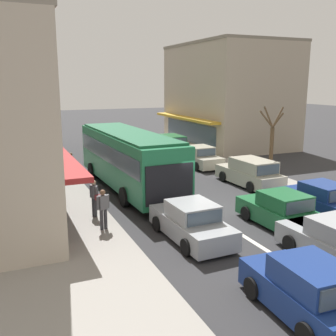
% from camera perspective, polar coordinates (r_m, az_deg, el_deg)
% --- Properties ---
extents(ground_plane, '(140.00, 140.00, 0.00)m').
position_cam_1_polar(ground_plane, '(18.87, 4.45, -5.81)').
color(ground_plane, '#2D2D30').
extents(lane_centre_line, '(0.20, 28.00, 0.01)m').
position_cam_1_polar(lane_centre_line, '(22.33, -0.31, -2.87)').
color(lane_centre_line, silver).
rests_on(lane_centre_line, ground).
extents(sidewalk_left, '(5.20, 44.00, 0.14)m').
position_cam_1_polar(sidewalk_left, '(22.66, -18.44, -3.12)').
color(sidewalk_left, gray).
rests_on(sidewalk_left, ground).
extents(kerb_right, '(2.80, 44.00, 0.12)m').
position_cam_1_polar(kerb_right, '(26.91, 10.25, -0.31)').
color(kerb_right, gray).
rests_on(kerb_right, ground).
extents(building_right_far, '(9.01, 12.05, 9.33)m').
position_cam_1_polar(building_right_far, '(37.75, 8.69, 10.39)').
color(building_right_far, '#B2A38E').
rests_on(building_right_far, ground).
extents(city_bus, '(2.98, 10.93, 3.23)m').
position_cam_1_polar(city_bus, '(21.79, -5.83, 1.75)').
color(city_bus, '#237A4C').
rests_on(city_bus, ground).
extents(sedan_queue_gap_filler, '(2.00, 4.25, 1.47)m').
position_cam_1_polar(sedan_queue_gap_filler, '(15.06, 3.41, -7.91)').
color(sedan_queue_gap_filler, '#9EA3A8').
rests_on(sedan_queue_gap_filler, ground).
extents(sedan_behind_bus_near, '(1.98, 4.24, 1.47)m').
position_cam_1_polar(sedan_behind_bus_near, '(16.89, 16.28, -6.13)').
color(sedan_behind_bus_near, '#1E6638').
rests_on(sedan_behind_bus_near, ground).
extents(hatchback_behind_bus_mid, '(1.94, 3.77, 1.54)m').
position_cam_1_polar(hatchback_behind_bus_mid, '(10.99, 19.47, -16.44)').
color(hatchback_behind_bus_mid, navy).
rests_on(hatchback_behind_bus_mid, ground).
extents(parked_sedan_kerb_front, '(1.99, 4.25, 1.47)m').
position_cam_1_polar(parked_sedan_kerb_front, '(19.02, 21.51, -4.43)').
color(parked_sedan_kerb_front, navy).
rests_on(parked_sedan_kerb_front, ground).
extents(parked_wagon_kerb_second, '(2.06, 4.56, 1.58)m').
position_cam_1_polar(parked_wagon_kerb_second, '(23.14, 11.84, -0.71)').
color(parked_wagon_kerb_second, '#B7B29E').
rests_on(parked_wagon_kerb_second, ground).
extents(parked_sedan_kerb_third, '(1.95, 4.23, 1.47)m').
position_cam_1_polar(parked_sedan_kerb_third, '(27.89, 4.56, 1.56)').
color(parked_sedan_kerb_third, '#B7B29E').
rests_on(parked_sedan_kerb_third, ground).
extents(parked_wagon_kerb_rear, '(1.96, 4.51, 1.58)m').
position_cam_1_polar(parked_wagon_kerb_rear, '(32.78, 0.32, 3.38)').
color(parked_wagon_kerb_rear, '#1E6638').
rests_on(parked_wagon_kerb_rear, ground).
extents(traffic_light_downstreet, '(0.33, 0.24, 4.20)m').
position_cam_1_polar(traffic_light_downstreet, '(37.55, -16.65, 7.25)').
color(traffic_light_downstreet, gray).
rests_on(traffic_light_downstreet, ground).
extents(street_tree_right, '(1.72, 1.81, 4.44)m').
position_cam_1_polar(street_tree_right, '(24.33, 14.77, 3.05)').
color(street_tree_right, brown).
rests_on(street_tree_right, ground).
extents(pedestrian_with_handbag_near, '(0.37, 0.65, 1.63)m').
position_cam_1_polar(pedestrian_with_handbag_near, '(17.28, -10.66, -4.01)').
color(pedestrian_with_handbag_near, '#333338').
rests_on(pedestrian_with_handbag_near, sidewalk_left).
extents(pedestrian_browsing_midblock, '(0.31, 0.55, 1.63)m').
position_cam_1_polar(pedestrian_browsing_midblock, '(24.18, -13.89, 0.53)').
color(pedestrian_browsing_midblock, '#232838').
rests_on(pedestrian_browsing_midblock, sidewalk_left).
extents(pedestrian_far_walker, '(0.55, 0.32, 1.63)m').
position_cam_1_polar(pedestrian_far_walker, '(15.74, -9.40, -5.60)').
color(pedestrian_far_walker, '#333338').
rests_on(pedestrian_far_walker, sidewalk_left).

